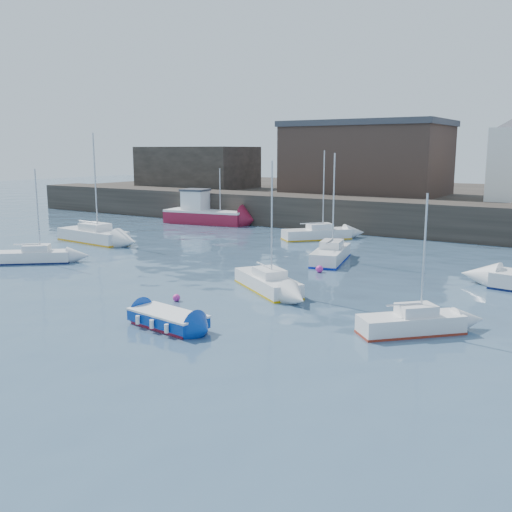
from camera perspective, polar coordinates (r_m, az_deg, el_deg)
The scene contains 16 objects.
water at distance 23.78m, azimuth -15.95°, elevation -8.05°, with size 220.00×220.00×0.00m, color #2D4760.
quay_wall at distance 52.93m, azimuth 13.58°, elevation 3.85°, with size 90.00×5.00×3.00m, color #28231E.
land_strip at distance 70.13m, azimuth 18.45°, elevation 5.10°, with size 90.00×32.00×2.80m, color #28231E.
warehouse at distance 62.20m, azimuth 10.96°, elevation 9.64°, with size 16.40×10.40×7.60m.
bldg_west at distance 72.52m, azimuth -5.93°, elevation 8.84°, with size 14.00×8.00×5.00m.
blue_dinghy at distance 24.55m, azimuth -8.82°, elevation -6.22°, with size 3.81×2.14×0.69m.
fishing_boat at distance 58.85m, azimuth -5.22°, elevation 4.34°, with size 8.85×4.52×5.59m.
sailboat_a at distance 40.83m, azimuth -21.33°, elevation -0.01°, with size 4.65×4.24×6.22m.
sailboat_b at distance 30.57m, azimuth 1.16°, elevation -2.62°, with size 5.38×4.41×6.87m.
sailboat_c at distance 24.34m, azimuth 15.28°, elevation -6.49°, with size 4.06×4.09×5.75m.
sailboat_e at distance 48.39m, azimuth -15.97°, elevation 2.02°, with size 6.97×2.78×8.75m.
sailboat_f at distance 38.75m, azimuth 7.49°, elevation 0.20°, with size 3.07×5.82×7.22m.
sailboat_h at distance 48.31m, azimuth 6.10°, elevation 2.25°, with size 5.17×5.51×7.38m.
buoy_near at distance 28.78m, azimuth -7.95°, elevation -4.48°, with size 0.37×0.37×0.37m, color #D52B94.
buoy_mid at distance 24.10m, azimuth 11.08°, elevation -7.57°, with size 0.35×0.35×0.35m, color #D52B94.
buoy_far at distance 35.32m, azimuth 6.35°, elevation -1.63°, with size 0.46×0.46×0.46m, color #D52B94.
Camera 1 is at (17.12, -14.74, 7.42)m, focal length 40.00 mm.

